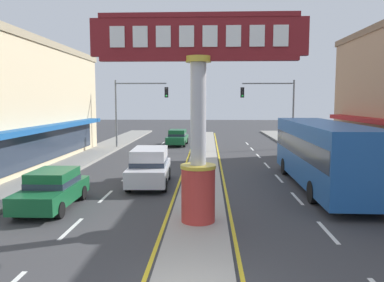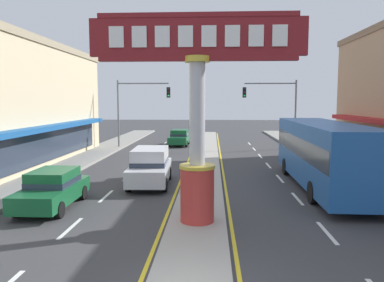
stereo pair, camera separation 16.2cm
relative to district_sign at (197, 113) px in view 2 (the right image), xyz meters
The scene contains 11 objects.
median_strip 13.21m from the district_sign, 90.00° to the left, with size 2.03×52.00×0.14m, color #A39E93.
sidewalk_left 14.50m from the district_sign, 130.50° to the left, with size 2.94×60.00×0.18m, color gray.
sidewalk_right 14.50m from the district_sign, 49.50° to the left, with size 2.94×60.00×0.18m, color gray.
lane_markings 11.94m from the district_sign, 90.00° to the left, with size 8.77×52.00×0.01m.
district_sign is the anchor object (origin of this frame).
traffic_light_left_side 22.15m from the district_sign, 106.40° to the left, with size 4.86×0.46×6.20m.
traffic_light_right_side 22.68m from the district_sign, 74.00° to the left, with size 4.86×0.46×6.20m.
bus_near_right_lane 8.68m from the district_sign, 44.99° to the left, with size 2.68×11.23×3.26m.
sedan_far_right_lane 7.01m from the district_sign, 162.18° to the left, with size 1.87×4.32×1.53m.
suv_near_left_lane 7.41m from the district_sign, 113.11° to the left, with size 2.12×4.68×1.90m.
sedan_mid_left_lane 24.35m from the district_sign, 96.33° to the left, with size 1.96×4.36×1.53m.
Camera 2 is at (0.50, -7.61, 4.33)m, focal length 35.67 mm.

